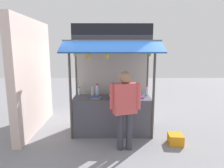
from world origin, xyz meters
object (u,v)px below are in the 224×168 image
object	(u,v)px
magazine_stack_mid_left	(130,97)
banana_bunch_leftmost	(107,56)
banana_bunch_rightmost	(150,53)
plastic_crate	(176,139)
water_bottle_far_left	(147,91)
magazine_stack_left	(139,97)
banana_bunch_inner_left	(75,53)
water_bottle_rear_center	(97,90)
vendor_person	(125,104)
water_bottle_right	(92,92)
banana_bunch_inner_right	(89,56)
magazine_stack_center	(96,97)
water_bottle_front_right	(79,91)
magazine_stack_front_left	(114,96)

from	to	relation	value
magazine_stack_mid_left	banana_bunch_leftmost	size ratio (longest dim) A/B	0.88
banana_bunch_rightmost	plastic_crate	world-z (taller)	banana_bunch_rightmost
water_bottle_far_left	banana_bunch_leftmost	distance (m)	1.55
magazine_stack_left	banana_bunch_inner_left	size ratio (longest dim) A/B	1.19
water_bottle_rear_center	vendor_person	size ratio (longest dim) A/B	0.18
magazine_stack_left	banana_bunch_inner_left	distance (m)	1.95
water_bottle_right	magazine_stack_mid_left	distance (m)	1.02
water_bottle_rear_center	banana_bunch_inner_left	world-z (taller)	banana_bunch_inner_left
water_bottle_right	plastic_crate	world-z (taller)	water_bottle_right
water_bottle_far_left	plastic_crate	world-z (taller)	water_bottle_far_left
plastic_crate	banana_bunch_inner_right	bearing A→B (deg)	174.83
banana_bunch_leftmost	banana_bunch_inner_left	size ratio (longest dim) A/B	1.22
magazine_stack_mid_left	vendor_person	distance (m)	0.83
magazine_stack_center	banana_bunch_inner_right	xyz separation A→B (m)	(-0.12, -0.37, 1.05)
water_bottle_right	banana_bunch_leftmost	world-z (taller)	banana_bunch_leftmost
water_bottle_front_right	magazine_stack_left	world-z (taller)	water_bottle_front_right
vendor_person	plastic_crate	distance (m)	1.55
magazine_stack_center	banana_bunch_inner_right	distance (m)	1.12
magazine_stack_left	vendor_person	size ratio (longest dim) A/B	0.16
water_bottle_rear_center	banana_bunch_inner_left	distance (m)	1.28
water_bottle_rear_center	magazine_stack_front_left	xyz separation A→B (m)	(0.44, -0.27, -0.11)
magazine_stack_left	water_bottle_right	bearing A→B (deg)	168.93
water_bottle_right	banana_bunch_rightmost	size ratio (longest dim) A/B	0.92
water_bottle_rear_center	banana_bunch_inner_right	world-z (taller)	banana_bunch_inner_right
magazine_stack_center	banana_bunch_inner_left	distance (m)	1.25
water_bottle_right	water_bottle_front_right	bearing A→B (deg)	174.30
banana_bunch_leftmost	water_bottle_right	bearing A→B (deg)	121.85
water_bottle_right	plastic_crate	size ratio (longest dim) A/B	0.66
water_bottle_front_right	banana_bunch_leftmost	distance (m)	1.43
banana_bunch_rightmost	vendor_person	distance (m)	1.28
magazine_stack_front_left	plastic_crate	world-z (taller)	magazine_stack_front_left
magazine_stack_front_left	magazine_stack_center	xyz separation A→B (m)	(-0.45, -0.04, -0.01)
magazine_stack_mid_left	banana_bunch_inner_right	world-z (taller)	banana_bunch_inner_right
magazine_stack_left	banana_bunch_inner_right	bearing A→B (deg)	-160.96
banana_bunch_leftmost	banana_bunch_rightmost	bearing A→B (deg)	-0.00
magazine_stack_left	magazine_stack_front_left	distance (m)	0.67
vendor_person	magazine_stack_mid_left	bearing A→B (deg)	-120.50
water_bottle_right	banana_bunch_rightmost	bearing A→B (deg)	-25.90
vendor_person	magazine_stack_center	bearing A→B (deg)	-67.71
banana_bunch_leftmost	banana_bunch_inner_right	world-z (taller)	same
magazine_stack_left	magazine_stack_mid_left	bearing A→B (deg)	-168.56
banana_bunch_inner_right	vendor_person	size ratio (longest dim) A/B	0.18
water_bottle_front_right	magazine_stack_center	xyz separation A→B (m)	(0.48, -0.33, -0.08)
magazine_stack_center	plastic_crate	bearing A→B (deg)	-16.26
magazine_stack_left	magazine_stack_front_left	size ratio (longest dim) A/B	1.02
magazine_stack_left	banana_bunch_rightmost	size ratio (longest dim) A/B	1.18
magazine_stack_front_left	magazine_stack_left	bearing A→B (deg)	1.24
water_bottle_front_right	vendor_person	world-z (taller)	vendor_person
magazine_stack_mid_left	magazine_stack_left	bearing A→B (deg)	11.44
water_bottle_rear_center	magazine_stack_center	bearing A→B (deg)	-92.27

